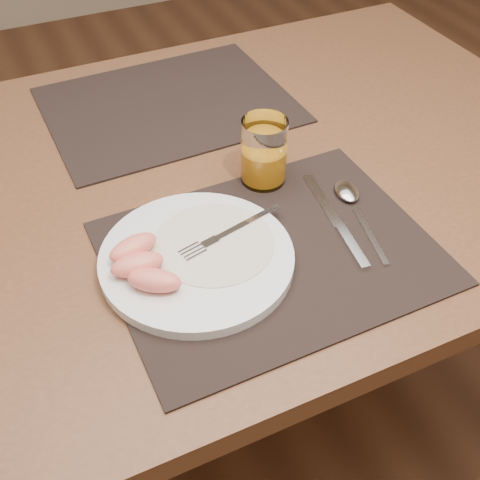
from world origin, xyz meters
name	(u,v)px	position (x,y,z in m)	size (l,w,h in m)	color
ground	(212,412)	(0.00, 0.00, 0.00)	(5.00, 5.00, 0.00)	#55311D
table	(200,211)	(0.00, 0.00, 0.67)	(1.40, 0.90, 0.75)	brown
placemat_near	(271,253)	(0.02, -0.22, 0.75)	(0.45, 0.35, 0.00)	black
placemat_far	(169,105)	(0.03, 0.22, 0.75)	(0.45, 0.35, 0.00)	black
plate	(197,258)	(-0.08, -0.20, 0.76)	(0.27, 0.27, 0.02)	white
plate_dressing	(214,243)	(-0.05, -0.19, 0.77)	(0.17, 0.17, 0.00)	white
fork	(224,235)	(-0.03, -0.18, 0.77)	(0.17, 0.06, 0.00)	silver
knife	(339,226)	(0.14, -0.22, 0.76)	(0.05, 0.22, 0.01)	silver
spoon	(350,197)	(0.19, -0.17, 0.76)	(0.06, 0.19, 0.01)	silver
juice_glass	(264,155)	(0.09, -0.06, 0.80)	(0.07, 0.07, 0.11)	white
grapefruit_wedges	(141,264)	(-0.16, -0.20, 0.78)	(0.09, 0.13, 0.03)	#FF7E68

